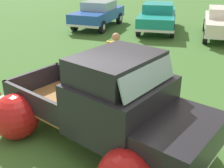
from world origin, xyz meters
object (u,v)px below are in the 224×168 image
object	(u,v)px
show_car_0	(98,13)
show_car_1	(158,16)
lane_cone_1	(66,72)
vintage_pickup_truck	(110,112)
spectator_0	(116,59)

from	to	relation	value
show_car_0	show_car_1	xyz separation A→B (m)	(3.33, 0.40, 0.00)
show_car_0	show_car_1	distance (m)	3.35
show_car_1	lane_cone_1	size ratio (longest dim) A/B	7.73
vintage_pickup_truck	show_car_1	size ratio (longest dim) A/B	1.02
spectator_0	lane_cone_1	xyz separation A→B (m)	(-1.67, 0.09, -0.64)
show_car_0	spectator_0	size ratio (longest dim) A/B	2.57
show_car_1	show_car_0	bearing A→B (deg)	-92.12
show_car_0	lane_cone_1	size ratio (longest dim) A/B	6.82
vintage_pickup_truck	spectator_0	xyz separation A→B (m)	(-0.80, 2.44, 0.19)
vintage_pickup_truck	show_car_1	world-z (taller)	vintage_pickup_truck
show_car_1	spectator_0	world-z (taller)	spectator_0
show_car_0	vintage_pickup_truck	bearing A→B (deg)	24.08
spectator_0	lane_cone_1	bearing A→B (deg)	-100.22
show_car_1	spectator_0	size ratio (longest dim) A/B	2.91
lane_cone_1	show_car_1	bearing A→B (deg)	83.16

